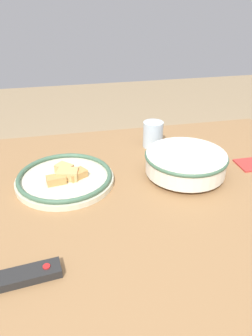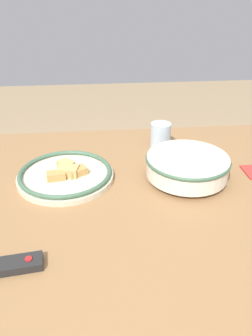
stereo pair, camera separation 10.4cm
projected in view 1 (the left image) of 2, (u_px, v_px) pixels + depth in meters
The scene contains 5 objects.
dining_table at pixel (125, 214), 1.02m from camera, with size 1.41×1.00×0.73m.
noodle_bowl at pixel (186, 162), 1.06m from camera, with size 0.27×0.27×0.08m.
food_plate at pixel (65, 178), 1.04m from camera, with size 0.31×0.31×0.05m.
tv_remote at pixel (14, 278), 0.69m from camera, with size 0.20×0.07×0.02m.
drinking_glass at pixel (153, 134), 1.26m from camera, with size 0.08×0.08×0.10m.
Camera 1 is at (0.17, 0.80, 1.28)m, focal length 35.00 mm.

